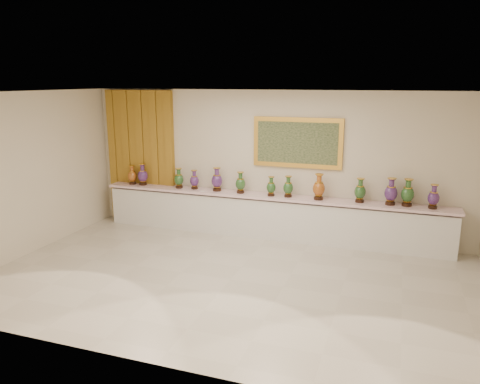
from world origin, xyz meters
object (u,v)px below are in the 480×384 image
(vase_2, at_px, (179,179))
(vase_1, at_px, (143,176))
(vase_0, at_px, (132,176))
(counter, at_px, (268,217))

(vase_2, bearing_deg, vase_1, 178.67)
(vase_0, xyz_separation_m, vase_1, (0.26, 0.01, 0.02))
(counter, height_order, vase_1, vase_1)
(vase_1, bearing_deg, counter, 0.07)
(vase_1, relative_size, vase_2, 1.09)
(vase_0, relative_size, vase_1, 0.90)
(vase_0, height_order, vase_1, vase_1)
(vase_0, distance_m, vase_1, 0.26)
(counter, height_order, vase_2, vase_2)
(counter, bearing_deg, vase_2, -179.30)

